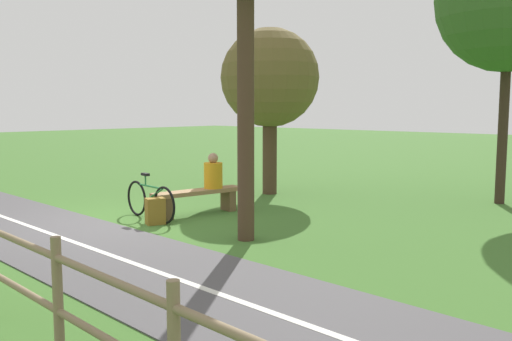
{
  "coord_description": "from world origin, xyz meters",
  "views": [
    {
      "loc": [
        5.31,
        8.65,
        2.08
      ],
      "look_at": [
        -1.27,
        2.54,
        1.06
      ],
      "focal_mm": 38.73,
      "sensor_mm": 36.0,
      "label": 1
    }
  ],
  "objects_px": {
    "bicycle": "(150,200)",
    "tree_far_right": "(270,79)",
    "tree_near_bench": "(509,0)",
    "person_seated": "(213,174)",
    "backpack": "(155,211)",
    "bench": "(198,197)"
  },
  "relations": [
    {
      "from": "person_seated",
      "to": "bench",
      "type": "bearing_deg",
      "value": 0.0
    },
    {
      "from": "backpack",
      "to": "tree_near_bench",
      "type": "height_order",
      "value": "tree_near_bench"
    },
    {
      "from": "person_seated",
      "to": "tree_near_bench",
      "type": "xyz_separation_m",
      "value": [
        -4.98,
        3.83,
        3.57
      ]
    },
    {
      "from": "bench",
      "to": "backpack",
      "type": "bearing_deg",
      "value": 15.6
    },
    {
      "from": "backpack",
      "to": "tree_near_bench",
      "type": "distance_m",
      "value": 8.54
    },
    {
      "from": "bench",
      "to": "tree_near_bench",
      "type": "relative_size",
      "value": 0.33
    },
    {
      "from": "tree_near_bench",
      "to": "backpack",
      "type": "bearing_deg",
      "value": -30.2
    },
    {
      "from": "bicycle",
      "to": "person_seated",
      "type": "bearing_deg",
      "value": 81.16
    },
    {
      "from": "bench",
      "to": "tree_far_right",
      "type": "relative_size",
      "value": 0.49
    },
    {
      "from": "bench",
      "to": "tree_far_right",
      "type": "bearing_deg",
      "value": -156.56
    },
    {
      "from": "person_seated",
      "to": "tree_far_right",
      "type": "bearing_deg",
      "value": -153.57
    },
    {
      "from": "person_seated",
      "to": "backpack",
      "type": "bearing_deg",
      "value": 11.89
    },
    {
      "from": "bench",
      "to": "backpack",
      "type": "distance_m",
      "value": 1.14
    },
    {
      "from": "tree_near_bench",
      "to": "tree_far_right",
      "type": "relative_size",
      "value": 1.48
    },
    {
      "from": "bench",
      "to": "person_seated",
      "type": "xyz_separation_m",
      "value": [
        -0.35,
        0.06,
        0.44
      ]
    },
    {
      "from": "backpack",
      "to": "bench",
      "type": "bearing_deg",
      "value": -173.86
    },
    {
      "from": "bicycle",
      "to": "tree_far_right",
      "type": "distance_m",
      "value": 4.6
    },
    {
      "from": "backpack",
      "to": "person_seated",
      "type": "bearing_deg",
      "value": -177.57
    },
    {
      "from": "bench",
      "to": "person_seated",
      "type": "relative_size",
      "value": 2.77
    },
    {
      "from": "bicycle",
      "to": "tree_near_bench",
      "type": "height_order",
      "value": "tree_near_bench"
    },
    {
      "from": "bench",
      "to": "person_seated",
      "type": "distance_m",
      "value": 0.57
    },
    {
      "from": "tree_far_right",
      "to": "bicycle",
      "type": "bearing_deg",
      "value": 6.59
    }
  ]
}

